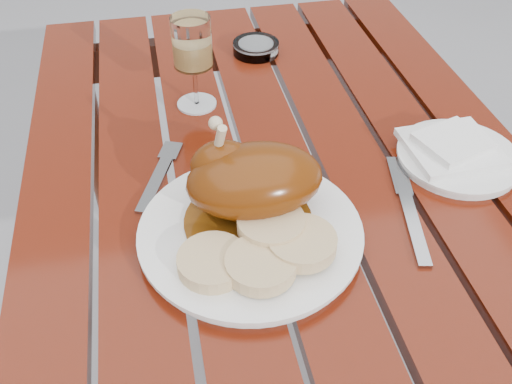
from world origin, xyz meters
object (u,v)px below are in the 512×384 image
table (278,314)px  dinner_plate (250,234)px  ashtray (256,48)px  side_plate (458,158)px  wine_glass (194,64)px

table → dinner_plate: dinner_plate is taller
ashtray → dinner_plate: bearing=-102.3°
dinner_plate → side_plate: size_ratio=1.59×
wine_glass → side_plate: wine_glass is taller
wine_glass → ashtray: (0.14, 0.17, -0.07)m
side_plate → ashtray: ashtray is taller
table → wine_glass: size_ratio=7.22×
wine_glass → side_plate: 0.46m
side_plate → ashtray: (-0.24, 0.41, 0.00)m
table → ashtray: (0.03, 0.38, 0.39)m
table → wine_glass: (-0.11, 0.21, 0.46)m
table → dinner_plate: size_ratio=3.93×
table → side_plate: bearing=-7.2°
dinner_plate → side_plate: bearing=15.8°
dinner_plate → side_plate: dinner_plate is taller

